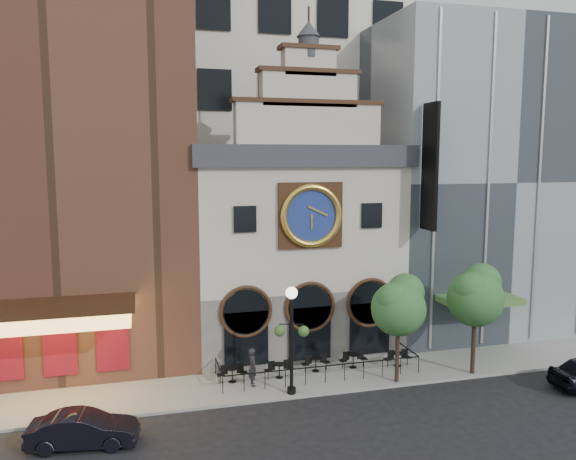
# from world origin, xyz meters

# --- Properties ---
(ground) EXTENTS (120.00, 120.00, 0.00)m
(ground) POSITION_xyz_m (0.00, 0.00, 0.00)
(ground) COLOR black
(ground) RESTS_ON ground
(sidewalk) EXTENTS (44.00, 5.00, 0.15)m
(sidewalk) POSITION_xyz_m (0.00, 2.50, 0.07)
(sidewalk) COLOR gray
(sidewalk) RESTS_ON ground
(clock_building) EXTENTS (12.60, 8.78, 18.65)m
(clock_building) POSITION_xyz_m (0.00, 7.82, 6.69)
(clock_building) COLOR #605E5B
(clock_building) RESTS_ON ground
(theater_building) EXTENTS (14.00, 15.60, 25.00)m
(theater_building) POSITION_xyz_m (-13.00, 9.96, 12.60)
(theater_building) COLOR brown
(theater_building) RESTS_ON ground
(retail_building) EXTENTS (14.00, 14.40, 20.00)m
(retail_building) POSITION_xyz_m (12.99, 9.99, 10.14)
(retail_building) COLOR gray
(retail_building) RESTS_ON ground
(office_tower) EXTENTS (20.00, 16.00, 40.00)m
(office_tower) POSITION_xyz_m (0.00, 20.00, 20.00)
(office_tower) COLOR silver
(office_tower) RESTS_ON ground
(cafe_railing) EXTENTS (10.60, 2.60, 0.90)m
(cafe_railing) POSITION_xyz_m (0.00, 2.50, 0.60)
(cafe_railing) COLOR black
(cafe_railing) RESTS_ON sidewalk
(bistro_0) EXTENTS (1.58, 0.68, 0.90)m
(bistro_0) POSITION_xyz_m (-4.61, 2.55, 0.61)
(bistro_0) COLOR black
(bistro_0) RESTS_ON sidewalk
(bistro_1) EXTENTS (1.58, 0.68, 0.90)m
(bistro_1) POSITION_xyz_m (-2.12, 2.47, 0.61)
(bistro_1) COLOR black
(bistro_1) RESTS_ON sidewalk
(bistro_2) EXTENTS (1.58, 0.68, 0.90)m
(bistro_2) POSITION_xyz_m (0.02, 2.84, 0.61)
(bistro_2) COLOR black
(bistro_2) RESTS_ON sidewalk
(bistro_3) EXTENTS (1.58, 0.68, 0.90)m
(bistro_3) POSITION_xyz_m (2.17, 2.82, 0.61)
(bistro_3) COLOR black
(bistro_3) RESTS_ON sidewalk
(bistro_4) EXTENTS (1.58, 0.68, 0.90)m
(bistro_4) POSITION_xyz_m (4.64, 2.38, 0.61)
(bistro_4) COLOR black
(bistro_4) RESTS_ON sidewalk
(car_left) EXTENTS (4.49, 2.09, 1.43)m
(car_left) POSITION_xyz_m (-11.46, -2.07, 0.71)
(car_left) COLOR black
(car_left) RESTS_ON ground
(pedestrian) EXTENTS (0.49, 0.72, 1.95)m
(pedestrian) POSITION_xyz_m (-3.67, 1.85, 1.12)
(pedestrian) COLOR black
(pedestrian) RESTS_ON sidewalk
(lamppost) EXTENTS (1.66, 0.90, 5.35)m
(lamppost) POSITION_xyz_m (-2.02, 0.40, 3.46)
(lamppost) COLOR black
(lamppost) RESTS_ON sidewalk
(tree_left) EXTENTS (2.91, 2.80, 5.60)m
(tree_left) POSITION_xyz_m (3.67, 0.44, 4.26)
(tree_left) COLOR #382619
(tree_left) RESTS_ON sidewalk
(tree_right) EXTENTS (3.07, 2.95, 5.91)m
(tree_right) POSITION_xyz_m (8.12, 0.44, 4.48)
(tree_right) COLOR #382619
(tree_right) RESTS_ON sidewalk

